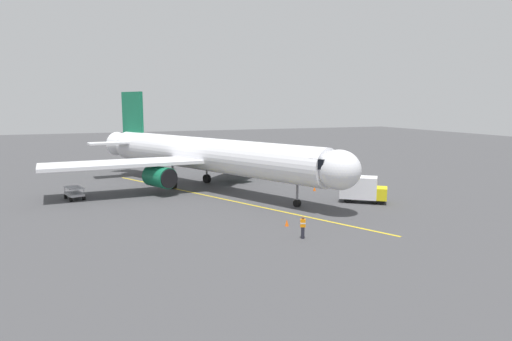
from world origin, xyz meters
The scene contains 10 objects.
ground_plane centered at (0.00, 0.00, 0.00)m, with size 220.00×220.00×0.00m, color #424244.
apron_lead_in_line centered at (-1.70, 7.60, 0.01)m, with size 0.24×40.00×0.01m, color yellow.
airplane centered at (-1.58, 1.35, 4.00)m, with size 31.84×37.95×11.50m.
ground_crew_marshaller centered at (-3.04, 23.39, 0.89)m, with size 0.47×0.39×1.71m.
tug_near_nose centered at (-8.15, -14.83, 0.70)m, with size 2.20×2.67×1.50m.
box_truck_portside centered at (-14.44, 14.48, 1.39)m, with size 4.83×4.36×2.62m.
baggage_cart_starboard_side centered at (12.70, 2.16, 0.66)m, with size 2.13×2.89×1.27m.
safety_cone_nose_left centered at (-20.43, 8.14, 0.28)m, with size 0.32×0.32×0.55m, color #F2590F.
safety_cone_nose_right centered at (-3.43, 19.82, 0.28)m, with size 0.32×0.32×0.55m, color #F2590F.
safety_cone_wing_port centered at (-12.90, 7.32, 0.28)m, with size 0.32×0.32×0.55m, color #F2590F.
Camera 1 is at (12.25, 52.53, 9.97)m, focal length 31.96 mm.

